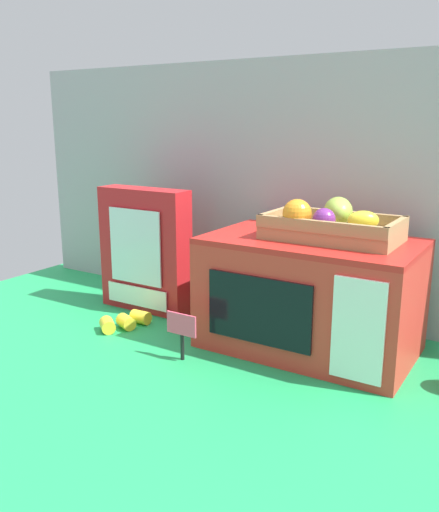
{
  "coord_description": "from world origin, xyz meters",
  "views": [
    {
      "loc": [
        0.56,
        -1.05,
        0.48
      ],
      "look_at": [
        -0.08,
        -0.01,
        0.17
      ],
      "focal_mm": 38.32,
      "sensor_mm": 36.0,
      "label": 1
    }
  ],
  "objects_px": {
    "food_groups_crate": "(330,225)",
    "loose_toy_banana": "(125,321)",
    "toy_microwave": "(310,294)",
    "price_sign": "(182,329)",
    "cookie_set_box": "(144,250)"
  },
  "relations": [
    {
      "from": "food_groups_crate",
      "to": "loose_toy_banana",
      "type": "xyz_separation_m",
      "value": [
        -0.45,
        -0.13,
        -0.25
      ]
    },
    {
      "from": "price_sign",
      "to": "loose_toy_banana",
      "type": "height_order",
      "value": "price_sign"
    },
    {
      "from": "cookie_set_box",
      "to": "loose_toy_banana",
      "type": "distance_m",
      "value": 0.2
    },
    {
      "from": "cookie_set_box",
      "to": "loose_toy_banana",
      "type": "bearing_deg",
      "value": -71.44
    },
    {
      "from": "toy_microwave",
      "to": "cookie_set_box",
      "type": "xyz_separation_m",
      "value": [
        -0.46,
        0.01,
        0.04
      ]
    },
    {
      "from": "toy_microwave",
      "to": "price_sign",
      "type": "xyz_separation_m",
      "value": [
        -0.19,
        -0.19,
        -0.05
      ]
    },
    {
      "from": "price_sign",
      "to": "food_groups_crate",
      "type": "bearing_deg",
      "value": 41.92
    },
    {
      "from": "cookie_set_box",
      "to": "food_groups_crate",
      "type": "bearing_deg",
      "value": -0.01
    },
    {
      "from": "toy_microwave",
      "to": "price_sign",
      "type": "bearing_deg",
      "value": -134.9
    },
    {
      "from": "cookie_set_box",
      "to": "price_sign",
      "type": "xyz_separation_m",
      "value": [
        0.26,
        -0.2,
        -0.09
      ]
    },
    {
      "from": "food_groups_crate",
      "to": "loose_toy_banana",
      "type": "distance_m",
      "value": 0.53
    },
    {
      "from": "cookie_set_box",
      "to": "loose_toy_banana",
      "type": "height_order",
      "value": "cookie_set_box"
    },
    {
      "from": "food_groups_crate",
      "to": "loose_toy_banana",
      "type": "bearing_deg",
      "value": -163.55
    },
    {
      "from": "food_groups_crate",
      "to": "cookie_set_box",
      "type": "relative_size",
      "value": 0.85
    },
    {
      "from": "toy_microwave",
      "to": "price_sign",
      "type": "distance_m",
      "value": 0.28
    }
  ]
}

